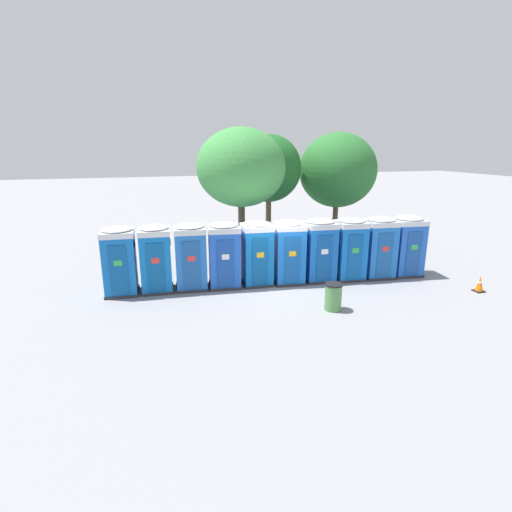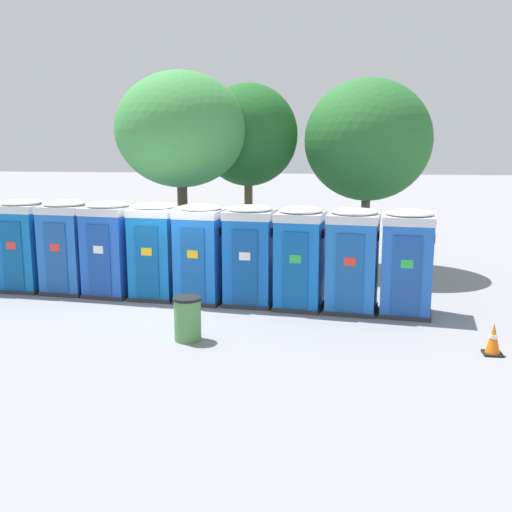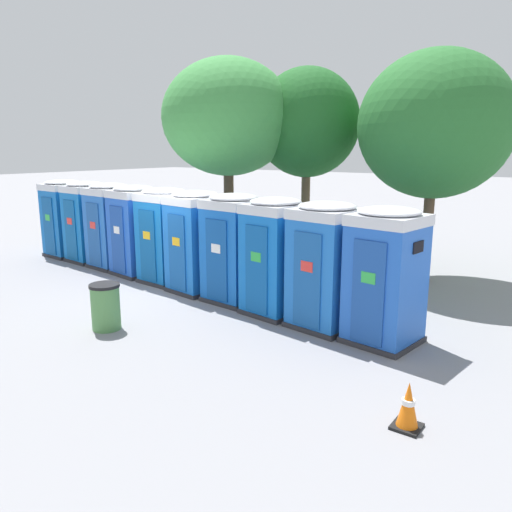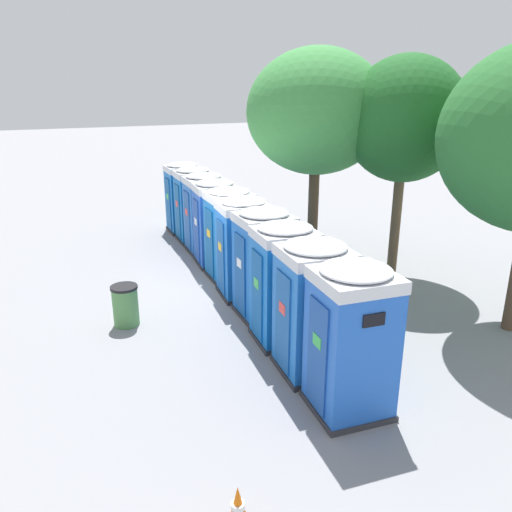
{
  "view_description": "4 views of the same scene",
  "coord_description": "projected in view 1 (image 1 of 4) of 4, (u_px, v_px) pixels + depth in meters",
  "views": [
    {
      "loc": [
        -5.03,
        -13.97,
        5.35
      ],
      "look_at": [
        -0.64,
        0.46,
        1.16
      ],
      "focal_mm": 28.0,
      "sensor_mm": 36.0,
      "label": 1
    },
    {
      "loc": [
        4.09,
        -14.47,
        4.14
      ],
      "look_at": [
        2.12,
        0.19,
        1.26
      ],
      "focal_mm": 42.0,
      "sensor_mm": 36.0,
      "label": 2
    },
    {
      "loc": [
        9.04,
        -8.68,
        3.55
      ],
      "look_at": [
        2.67,
        0.14,
        1.19
      ],
      "focal_mm": 35.0,
      "sensor_mm": 36.0,
      "label": 3
    },
    {
      "loc": [
        11.45,
        -4.68,
        5.05
      ],
      "look_at": [
        1.54,
        0.25,
        1.31
      ],
      "focal_mm": 35.0,
      "sensor_mm": 36.0,
      "label": 4
    }
  ],
  "objects": [
    {
      "name": "ground_plane",
      "position": [
        275.0,
        286.0,
        15.72
      ],
      "size": [
        120.0,
        120.0,
        0.0
      ],
      "primitive_type": "plane",
      "color": "gray"
    },
    {
      "name": "portapotty_0",
      "position": [
        120.0,
        261.0,
        14.62
      ],
      "size": [
        1.26,
        1.27,
        2.54
      ],
      "color": "#2D2D33",
      "rests_on": "ground"
    },
    {
      "name": "portapotty_1",
      "position": [
        156.0,
        258.0,
        14.92
      ],
      "size": [
        1.25,
        1.29,
        2.54
      ],
      "color": "#2D2D33",
      "rests_on": "ground"
    },
    {
      "name": "portapotty_2",
      "position": [
        191.0,
        256.0,
        15.19
      ],
      "size": [
        1.29,
        1.3,
        2.54
      ],
      "color": "#2D2D33",
      "rests_on": "ground"
    },
    {
      "name": "portapotty_3",
      "position": [
        224.0,
        255.0,
        15.41
      ],
      "size": [
        1.36,
        1.35,
        2.54
      ],
      "color": "#2D2D33",
      "rests_on": "ground"
    },
    {
      "name": "portapotty_4",
      "position": [
        257.0,
        253.0,
        15.67
      ],
      "size": [
        1.24,
        1.27,
        2.54
      ],
      "color": "#2D2D33",
      "rests_on": "ground"
    },
    {
      "name": "portapotty_5",
      "position": [
        289.0,
        252.0,
        15.85
      ],
      "size": [
        1.33,
        1.34,
        2.54
      ],
      "color": "#2D2D33",
      "rests_on": "ground"
    },
    {
      "name": "portapotty_6",
      "position": [
        319.0,
        250.0,
        16.14
      ],
      "size": [
        1.31,
        1.29,
        2.54
      ],
      "color": "#2D2D33",
      "rests_on": "ground"
    },
    {
      "name": "portapotty_7",
      "position": [
        350.0,
        249.0,
        16.32
      ],
      "size": [
        1.3,
        1.34,
        2.54
      ],
      "color": "#2D2D33",
      "rests_on": "ground"
    },
    {
      "name": "portapotty_8",
      "position": [
        379.0,
        247.0,
        16.56
      ],
      "size": [
        1.37,
        1.35,
        2.54
      ],
      "color": "#2D2D33",
      "rests_on": "ground"
    },
    {
      "name": "portapotty_9",
      "position": [
        407.0,
        245.0,
        16.82
      ],
      "size": [
        1.36,
        1.35,
        2.54
      ],
      "color": "#2D2D33",
      "rests_on": "ground"
    },
    {
      "name": "street_tree_0",
      "position": [
        241.0,
        168.0,
        17.28
      ],
      "size": [
        3.87,
        3.87,
        6.13
      ],
      "color": "brown",
      "rests_on": "ground"
    },
    {
      "name": "street_tree_1",
      "position": [
        269.0,
        169.0,
        19.24
      ],
      "size": [
        3.13,
        3.13,
        5.89
      ],
      "color": "brown",
      "rests_on": "ground"
    },
    {
      "name": "street_tree_2",
      "position": [
        338.0,
        170.0,
        20.4
      ],
      "size": [
        3.94,
        3.94,
        6.01
      ],
      "color": "brown",
      "rests_on": "ground"
    },
    {
      "name": "trash_can",
      "position": [
        333.0,
        297.0,
        13.35
      ],
      "size": [
        0.6,
        0.6,
        0.93
      ],
      "color": "#518C4C",
      "rests_on": "ground"
    },
    {
      "name": "traffic_cone",
      "position": [
        480.0,
        284.0,
        15.07
      ],
      "size": [
        0.36,
        0.36,
        0.64
      ],
      "color": "black",
      "rests_on": "ground"
    }
  ]
}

